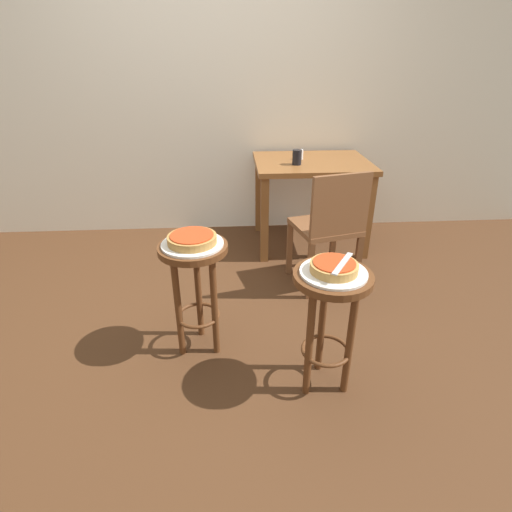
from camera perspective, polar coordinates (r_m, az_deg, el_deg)
ground_plane at (r=2.49m, az=-5.63°, el=-10.32°), size 6.00×6.00×0.00m
back_wall at (r=3.63m, az=-6.20°, el=26.88°), size 6.00×0.10×3.00m
stool_foreground at (r=1.88m, az=10.51°, el=-7.10°), size 0.36×0.36×0.64m
serving_plate_foreground at (r=1.78m, az=10.99°, el=-2.33°), size 0.30×0.30×0.01m
pizza_foreground at (r=1.77m, az=11.07°, el=-1.53°), size 0.21×0.21×0.05m
stool_middle at (r=2.12m, az=-8.70°, el=-2.67°), size 0.36×0.36×0.64m
serving_plate_middle at (r=2.03m, az=-9.05°, el=1.71°), size 0.31×0.31×0.01m
pizza_middle at (r=2.02m, az=-9.11°, el=2.43°), size 0.25×0.25×0.05m
dining_table at (r=3.36m, az=7.89°, el=11.35°), size 0.92×0.72×0.73m
cup_near_edge at (r=3.18m, az=5.86°, el=13.84°), size 0.07×0.07×0.11m
condiment_shaker at (r=3.36m, az=6.40°, el=14.20°), size 0.04×0.04×0.08m
wooden_chair at (r=2.74m, az=10.47°, el=4.28°), size 0.49×0.49×0.85m
pizza_server_knife at (r=1.75m, az=12.25°, el=-1.04°), size 0.14×0.20×0.01m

